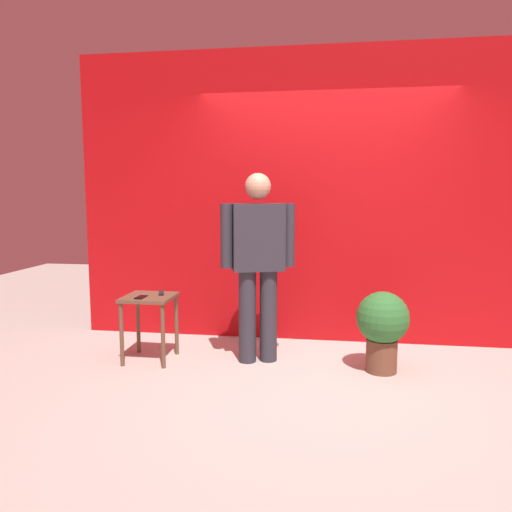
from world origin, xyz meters
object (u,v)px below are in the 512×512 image
(tv_remote, at_px, (161,293))
(standing_person, at_px, (258,258))
(side_table, at_px, (149,308))
(potted_plant, at_px, (382,325))
(cell_phone, at_px, (141,297))

(tv_remote, bearing_deg, standing_person, -16.42)
(standing_person, relative_size, side_table, 2.83)
(side_table, bearing_deg, standing_person, 7.06)
(tv_remote, bearing_deg, potted_plant, -20.67)
(standing_person, bearing_deg, cell_phone, -168.08)
(tv_remote, bearing_deg, side_table, -150.82)
(potted_plant, bearing_deg, cell_phone, -177.18)
(tv_remote, distance_m, potted_plant, 1.97)
(standing_person, distance_m, tv_remote, 0.95)
(standing_person, xyz_separation_m, cell_phone, (-1.01, -0.21, -0.34))
(tv_remote, bearing_deg, cell_phone, -142.14)
(standing_person, bearing_deg, potted_plant, -5.85)
(standing_person, distance_m, potted_plant, 1.20)
(side_table, height_order, tv_remote, tv_remote)
(standing_person, distance_m, cell_phone, 1.08)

